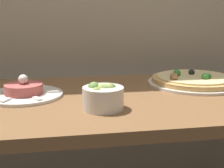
% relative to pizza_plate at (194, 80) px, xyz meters
% --- Properties ---
extents(dining_table, '(1.44, 0.67, 0.76)m').
position_rel_pizza_plate_xyz_m(dining_table, '(-0.31, -0.11, -0.12)').
color(dining_table, brown).
rests_on(dining_table, ground_plane).
extents(pizza_plate, '(0.36, 0.36, 0.06)m').
position_rel_pizza_plate_xyz_m(pizza_plate, '(0.00, 0.00, 0.00)').
color(pizza_plate, silver).
rests_on(pizza_plate, dining_table).
extents(tartare_plate, '(0.26, 0.26, 0.08)m').
position_rel_pizza_plate_xyz_m(tartare_plate, '(-0.64, -0.07, -0.00)').
color(tartare_plate, silver).
rests_on(tartare_plate, dining_table).
extents(small_bowl, '(0.12, 0.12, 0.08)m').
position_rel_pizza_plate_xyz_m(small_bowl, '(-0.40, -0.26, 0.02)').
color(small_bowl, silver).
rests_on(small_bowl, dining_table).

